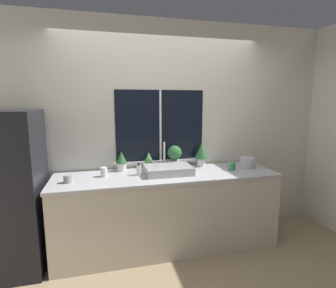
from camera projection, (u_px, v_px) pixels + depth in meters
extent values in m
plane|color=#937F60|center=(175.00, 262.00, 2.84)|extent=(14.00, 14.00, 0.00)
cube|color=beige|center=(160.00, 131.00, 3.33)|extent=(8.00, 0.06, 2.70)
cube|color=black|center=(160.00, 126.00, 3.29)|extent=(1.12, 0.01, 0.89)
cube|color=silver|center=(160.00, 126.00, 3.28)|extent=(0.02, 0.01, 0.89)
cube|color=silver|center=(161.00, 161.00, 3.36)|extent=(1.18, 0.04, 0.03)
cube|color=beige|center=(277.00, 122.00, 4.59)|extent=(0.06, 7.00, 2.70)
cube|color=beige|center=(167.00, 212.00, 3.09)|extent=(2.54, 0.68, 0.86)
cube|color=#ADADB2|center=(167.00, 175.00, 3.02)|extent=(2.56, 0.70, 0.03)
cube|color=black|center=(7.00, 192.00, 2.62)|extent=(0.66, 0.69, 1.63)
cube|color=#ADADB2|center=(168.00, 170.00, 3.02)|extent=(0.53, 0.36, 0.09)
cylinder|color=#B7B7BC|center=(164.00, 168.00, 3.23)|extent=(0.04, 0.04, 0.03)
cylinder|color=#B7B7BC|center=(164.00, 154.00, 3.20)|extent=(0.02, 0.02, 0.31)
cylinder|color=white|center=(122.00, 167.00, 3.15)|extent=(0.11, 0.11, 0.10)
cone|color=#2D6638|center=(121.00, 157.00, 3.13)|extent=(0.13, 0.13, 0.14)
cylinder|color=white|center=(149.00, 166.00, 3.23)|extent=(0.10, 0.10, 0.09)
cone|color=#569951|center=(149.00, 157.00, 3.21)|extent=(0.11, 0.11, 0.12)
cylinder|color=white|center=(174.00, 164.00, 3.30)|extent=(0.12, 0.12, 0.10)
sphere|color=#2D6638|center=(174.00, 153.00, 3.28)|extent=(0.18, 0.18, 0.18)
cylinder|color=white|center=(201.00, 162.00, 3.39)|extent=(0.11, 0.11, 0.10)
cone|color=#2D6638|center=(201.00, 151.00, 3.37)|extent=(0.17, 0.17, 0.19)
cylinder|color=white|center=(139.00, 170.00, 2.97)|extent=(0.05, 0.05, 0.11)
cylinder|color=black|center=(139.00, 164.00, 2.95)|extent=(0.02, 0.02, 0.03)
cylinder|color=#38844C|center=(232.00, 166.00, 3.19)|extent=(0.09, 0.09, 0.09)
cylinder|color=gray|center=(68.00, 179.00, 2.69)|extent=(0.08, 0.08, 0.08)
cylinder|color=white|center=(104.00, 172.00, 2.90)|extent=(0.07, 0.07, 0.10)
cylinder|color=#B2B2B7|center=(247.00, 162.00, 3.31)|extent=(0.19, 0.19, 0.13)
cone|color=#B2B2B7|center=(248.00, 157.00, 3.30)|extent=(0.16, 0.16, 0.01)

